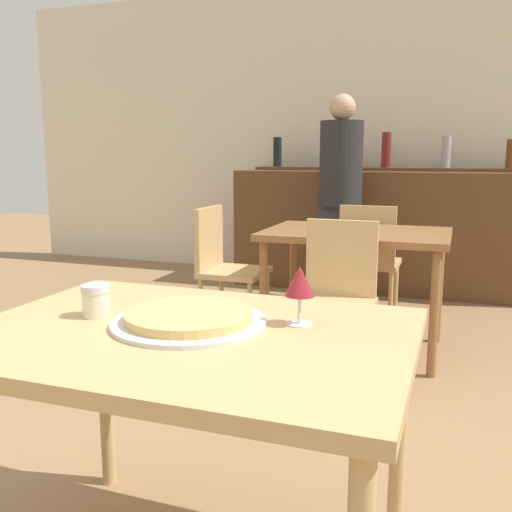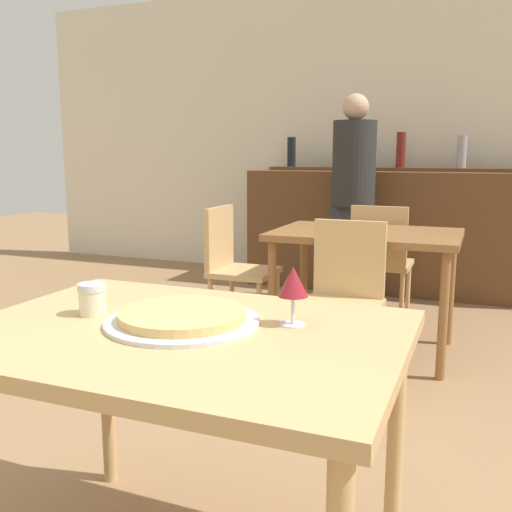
{
  "view_description": "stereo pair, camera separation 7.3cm",
  "coord_description": "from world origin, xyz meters",
  "px_view_note": "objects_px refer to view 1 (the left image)",
  "views": [
    {
      "loc": [
        0.65,
        -1.28,
        1.2
      ],
      "look_at": [
        -0.01,
        0.55,
        0.85
      ],
      "focal_mm": 40.0,
      "sensor_mm": 36.0,
      "label": 1
    },
    {
      "loc": [
        0.72,
        -1.25,
        1.2
      ],
      "look_at": [
        -0.01,
        0.55,
        0.85
      ],
      "focal_mm": 40.0,
      "sensor_mm": 36.0,
      "label": 2
    }
  ],
  "objects_px": {
    "cheese_shaker": "(96,300)",
    "wine_glass": "(300,283)",
    "chair_far_side_front": "(337,291)",
    "person_standing": "(340,192)",
    "chair_far_side_left": "(224,262)",
    "pizza_tray": "(189,319)",
    "chair_far_side_back": "(369,256)"
  },
  "relations": [
    {
      "from": "chair_far_side_front",
      "to": "pizza_tray",
      "type": "height_order",
      "value": "chair_far_side_front"
    },
    {
      "from": "cheese_shaker",
      "to": "person_standing",
      "type": "height_order",
      "value": "person_standing"
    },
    {
      "from": "chair_far_side_back",
      "to": "cheese_shaker",
      "type": "xyz_separation_m",
      "value": [
        -0.36,
        -2.66,
        0.3
      ]
    },
    {
      "from": "chair_far_side_back",
      "to": "person_standing",
      "type": "xyz_separation_m",
      "value": [
        -0.33,
        0.57,
        0.4
      ]
    },
    {
      "from": "chair_far_side_front",
      "to": "person_standing",
      "type": "distance_m",
      "value": 1.74
    },
    {
      "from": "chair_far_side_left",
      "to": "pizza_tray",
      "type": "height_order",
      "value": "chair_far_side_left"
    },
    {
      "from": "cheese_shaker",
      "to": "wine_glass",
      "type": "xyz_separation_m",
      "value": [
        0.56,
        0.12,
        0.07
      ]
    },
    {
      "from": "person_standing",
      "to": "wine_glass",
      "type": "bearing_deg",
      "value": -80.5
    },
    {
      "from": "chair_far_side_left",
      "to": "wine_glass",
      "type": "bearing_deg",
      "value": -151.92
    },
    {
      "from": "chair_far_side_left",
      "to": "person_standing",
      "type": "xyz_separation_m",
      "value": [
        0.55,
        1.11,
        0.4
      ]
    },
    {
      "from": "chair_far_side_back",
      "to": "pizza_tray",
      "type": "relative_size",
      "value": 2.06
    },
    {
      "from": "chair_far_side_left",
      "to": "person_standing",
      "type": "relative_size",
      "value": 0.52
    },
    {
      "from": "person_standing",
      "to": "wine_glass",
      "type": "distance_m",
      "value": 3.16
    },
    {
      "from": "chair_far_side_back",
      "to": "wine_glass",
      "type": "relative_size",
      "value": 5.39
    },
    {
      "from": "pizza_tray",
      "to": "wine_glass",
      "type": "bearing_deg",
      "value": 19.51
    },
    {
      "from": "chair_far_side_back",
      "to": "wine_glass",
      "type": "distance_m",
      "value": 2.58
    },
    {
      "from": "pizza_tray",
      "to": "chair_far_side_back",
      "type": "bearing_deg",
      "value": 88.19
    },
    {
      "from": "chair_far_side_left",
      "to": "person_standing",
      "type": "distance_m",
      "value": 1.3
    },
    {
      "from": "chair_far_side_front",
      "to": "person_standing",
      "type": "height_order",
      "value": "person_standing"
    },
    {
      "from": "chair_far_side_back",
      "to": "person_standing",
      "type": "height_order",
      "value": "person_standing"
    },
    {
      "from": "wine_glass",
      "to": "cheese_shaker",
      "type": "bearing_deg",
      "value": -168.13
    },
    {
      "from": "chair_far_side_front",
      "to": "wine_glass",
      "type": "height_order",
      "value": "wine_glass"
    },
    {
      "from": "chair_far_side_front",
      "to": "chair_far_side_back",
      "type": "relative_size",
      "value": 1.0
    },
    {
      "from": "chair_far_side_front",
      "to": "person_standing",
      "type": "xyz_separation_m",
      "value": [
        -0.33,
        1.66,
        0.4
      ]
    },
    {
      "from": "chair_far_side_front",
      "to": "person_standing",
      "type": "relative_size",
      "value": 0.52
    },
    {
      "from": "chair_far_side_front",
      "to": "wine_glass",
      "type": "distance_m",
      "value": 1.51
    },
    {
      "from": "pizza_tray",
      "to": "chair_far_side_front",
      "type": "bearing_deg",
      "value": 86.91
    },
    {
      "from": "chair_far_side_back",
      "to": "person_standing",
      "type": "relative_size",
      "value": 0.52
    },
    {
      "from": "chair_far_side_front",
      "to": "chair_far_side_back",
      "type": "xyz_separation_m",
      "value": [
        -0.0,
        1.09,
        0.0
      ]
    },
    {
      "from": "chair_far_side_back",
      "to": "cheese_shaker",
      "type": "relative_size",
      "value": 9.46
    },
    {
      "from": "pizza_tray",
      "to": "cheese_shaker",
      "type": "distance_m",
      "value": 0.28
    },
    {
      "from": "chair_far_side_front",
      "to": "chair_far_side_left",
      "type": "height_order",
      "value": "same"
    }
  ]
}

